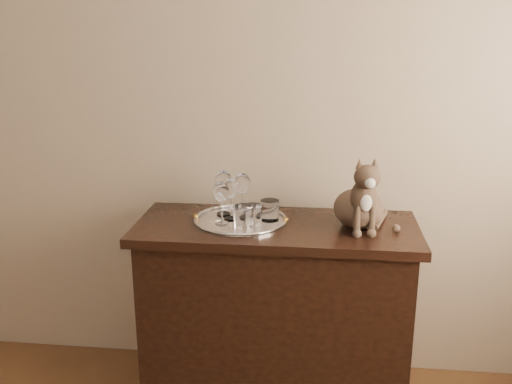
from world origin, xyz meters
TOP-DOWN VIEW (x-y plane):
  - wall_back at (0.00, 2.25)m, footprint 4.00×0.10m
  - sideboard at (0.60, 1.94)m, footprint 1.20×0.50m
  - tray at (0.44, 1.95)m, footprint 0.40×0.40m
  - wine_glass_a at (0.36, 2.02)m, footprint 0.08×0.08m
  - wine_glass_b at (0.44, 2.02)m, footprint 0.07×0.07m
  - wine_glass_c at (0.37, 1.91)m, footprint 0.07×0.07m
  - wine_glass_d at (0.40, 1.97)m, footprint 0.07×0.07m
  - tumbler_a at (0.50, 1.90)m, footprint 0.08×0.08m
  - tumbler_b at (0.47, 1.87)m, footprint 0.08×0.08m
  - tumbler_c at (0.57, 1.97)m, footprint 0.08×0.08m
  - cat at (0.94, 1.95)m, footprint 0.36×0.34m

SIDE VIEW (x-z plane):
  - sideboard at x=0.60m, z-range 0.00..0.85m
  - tray at x=0.44m, z-range 0.85..0.86m
  - tumbler_a at x=0.50m, z-range 0.86..0.94m
  - tumbler_c at x=0.57m, z-range 0.86..0.95m
  - tumbler_b at x=0.47m, z-range 0.86..0.95m
  - wine_glass_c at x=0.37m, z-range 0.86..1.04m
  - wine_glass_d at x=0.40m, z-range 0.86..1.04m
  - wine_glass_b at x=0.44m, z-range 0.86..1.05m
  - wine_glass_a at x=0.36m, z-range 0.86..1.06m
  - cat at x=0.94m, z-range 0.85..1.17m
  - wall_back at x=0.00m, z-range 0.00..2.70m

